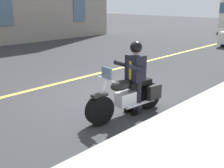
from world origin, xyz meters
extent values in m
plane|color=#333335|center=(0.00, 0.00, 0.00)|extent=(80.00, 80.00, 0.00)
cube|color=#E5DB4C|center=(0.00, -2.00, 0.01)|extent=(60.00, 0.16, 0.01)
cylinder|color=black|center=(1.51, 1.20, 0.33)|extent=(0.68, 0.27, 0.66)
cylinder|color=black|center=(-0.03, 1.37, 0.33)|extent=(0.68, 0.27, 0.66)
cube|color=silver|center=(0.72, 1.29, 0.42)|extent=(0.59, 0.34, 0.32)
ellipsoid|color=black|center=(0.91, 1.26, 0.78)|extent=(0.59, 0.34, 0.24)
cube|color=black|center=(0.37, 1.32, 0.74)|extent=(0.73, 0.35, 0.12)
cube|color=black|center=(0.04, 1.58, 0.48)|extent=(0.41, 0.16, 0.36)
cube|color=black|center=(0.00, 1.14, 0.48)|extent=(0.41, 0.16, 0.36)
cylinder|color=silver|center=(1.49, 1.20, 0.60)|extent=(0.35, 0.09, 0.76)
cylinder|color=silver|center=(1.33, 1.22, 1.00)|extent=(0.10, 0.60, 0.04)
cube|color=black|center=(1.51, 1.20, 0.68)|extent=(0.38, 0.20, 0.06)
cylinder|color=silver|center=(0.43, 1.48, 0.26)|extent=(0.90, 0.18, 0.08)
cube|color=slate|center=(1.31, 1.22, 1.12)|extent=(0.07, 0.32, 0.28)
cylinder|color=black|center=(0.48, 1.43, 0.42)|extent=(0.14, 0.14, 0.84)
cube|color=black|center=(0.54, 1.42, 0.05)|extent=(0.27, 0.14, 0.10)
cylinder|color=black|center=(0.45, 1.19, 0.42)|extent=(0.14, 0.14, 0.84)
cube|color=black|center=(0.51, 1.19, 0.05)|extent=(0.27, 0.14, 0.10)
cube|color=black|center=(0.47, 1.31, 1.12)|extent=(0.36, 0.43, 0.60)
cube|color=#B28C14|center=(0.63, 1.29, 1.08)|extent=(0.03, 0.07, 0.44)
cylinder|color=black|center=(0.67, 1.51, 1.18)|extent=(0.56, 0.16, 0.28)
cylinder|color=black|center=(0.62, 1.07, 1.18)|extent=(0.56, 0.16, 0.28)
sphere|color=tan|center=(0.47, 1.31, 1.55)|extent=(0.22, 0.22, 0.22)
sphere|color=black|center=(0.47, 1.31, 1.60)|extent=(0.28, 0.28, 0.28)
cylinder|color=black|center=(-11.27, -1.40, 0.32)|extent=(0.64, 0.22, 0.64)
cube|color=slate|center=(-7.65, -10.97, 2.00)|extent=(1.10, 0.06, 1.60)
cube|color=slate|center=(-1.91, -10.97, 2.00)|extent=(1.10, 0.06, 1.60)
camera|label=1|loc=(5.05, 5.09, 2.58)|focal=41.95mm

